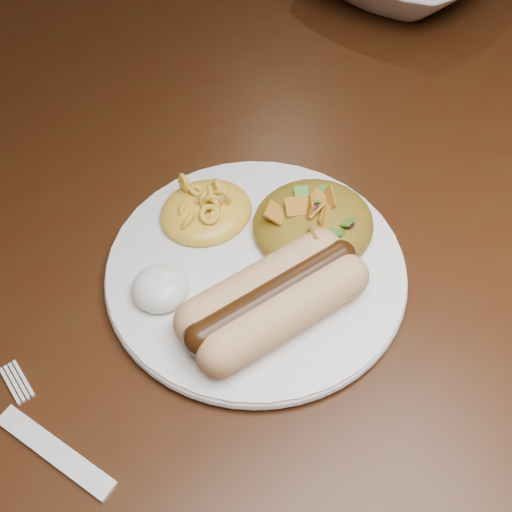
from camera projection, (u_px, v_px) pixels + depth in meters
floor at (235, 438)px, 1.19m from camera, size 4.00×4.00×0.00m
table at (219, 216)px, 0.67m from camera, size 1.60×0.90×0.75m
plate at (256, 268)px, 0.50m from camera, size 0.28×0.28×0.01m
hotdog at (274, 298)px, 0.45m from camera, size 0.13×0.07×0.04m
mac_and_cheese at (205, 202)px, 0.52m from camera, size 0.09×0.09×0.03m
sour_cream at (159, 284)px, 0.47m from camera, size 0.05×0.05×0.03m
taco_salad at (314, 215)px, 0.50m from camera, size 0.11×0.10×0.05m
fork at (55, 452)px, 0.41m from camera, size 0.06×0.13×0.00m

